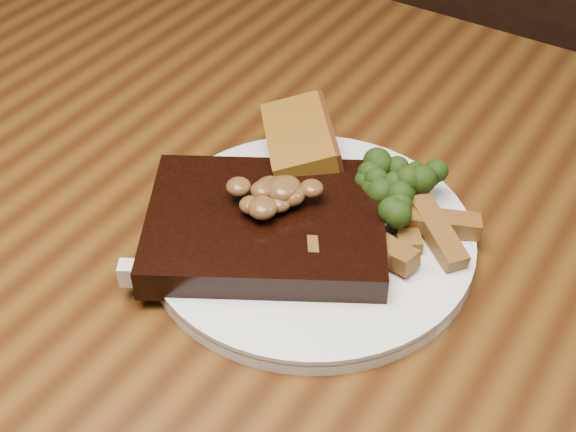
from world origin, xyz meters
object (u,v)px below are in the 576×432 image
at_px(chair_far, 459,106).
at_px(steak, 266,226).
at_px(plate, 311,240).
at_px(potato_wedges, 399,250).
at_px(garlic_bread, 298,156).
at_px(dining_table, 271,317).

height_order(chair_far, steak, chair_far).
height_order(plate, steak, steak).
xyz_separation_m(chair_far, potato_wedges, (0.20, -0.70, 0.33)).
bearing_deg(potato_wedges, chair_far, 106.18).
bearing_deg(garlic_bread, potato_wedges, 25.08).
distance_m(chair_far, steak, 0.82).
bearing_deg(steak, chair_far, 67.37).
distance_m(dining_table, garlic_bread, 0.15).
bearing_deg(garlic_bread, plate, -1.32).
distance_m(plate, steak, 0.04).
distance_m(steak, potato_wedges, 0.11).
bearing_deg(steak, potato_wedges, -11.54).
bearing_deg(dining_table, chair_far, 97.71).
xyz_separation_m(steak, garlic_bread, (-0.03, 0.10, -0.00)).
bearing_deg(plate, steak, -141.00).
distance_m(garlic_bread, potato_wedges, 0.15).
distance_m(dining_table, potato_wedges, 0.16).
relative_size(chair_far, steak, 4.25).
bearing_deg(plate, dining_table, -149.67).
relative_size(dining_table, plate, 5.93).
bearing_deg(garlic_bread, steak, -23.17).
relative_size(chair_far, potato_wedges, 8.62).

